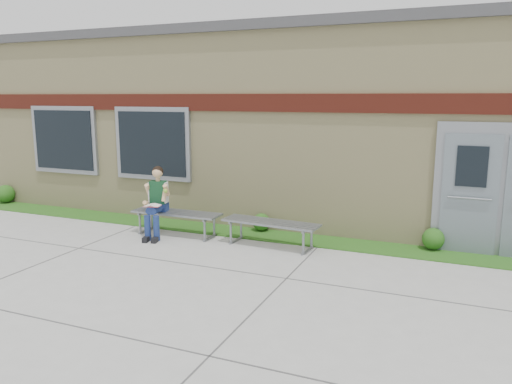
% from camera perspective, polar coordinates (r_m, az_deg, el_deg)
% --- Properties ---
extents(ground, '(80.00, 80.00, 0.00)m').
position_cam_1_polar(ground, '(7.65, -4.97, -10.04)').
color(ground, '#9E9E99').
rests_on(ground, ground).
extents(grass_strip, '(16.00, 0.80, 0.02)m').
position_cam_1_polar(grass_strip, '(9.90, 2.02, -5.04)').
color(grass_strip, '#2C5516').
rests_on(grass_strip, ground).
extents(school_building, '(16.20, 6.22, 4.20)m').
position_cam_1_polar(school_building, '(12.77, 7.50, 7.99)').
color(school_building, beige).
rests_on(school_building, ground).
extents(bench_left, '(1.83, 0.53, 0.47)m').
position_cam_1_polar(bench_left, '(10.03, -9.07, -2.86)').
color(bench_left, gray).
rests_on(bench_left, ground).
extents(bench_right, '(1.85, 0.63, 0.47)m').
position_cam_1_polar(bench_right, '(9.17, 1.67, -4.05)').
color(bench_right, gray).
rests_on(bench_right, ground).
extents(girl, '(0.55, 0.85, 1.38)m').
position_cam_1_polar(girl, '(9.96, -11.31, -0.93)').
color(girl, navy).
rests_on(girl, ground).
extents(shrub_west, '(0.46, 0.46, 0.46)m').
position_cam_1_polar(shrub_west, '(14.41, -26.71, -0.19)').
color(shrub_west, '#2C5516').
rests_on(shrub_west, grass_strip).
extents(shrub_mid, '(0.36, 0.36, 0.36)m').
position_cam_1_polar(shrub_mid, '(10.20, 0.62, -3.46)').
color(shrub_mid, '#2C5516').
rests_on(shrub_mid, grass_strip).
extents(shrub_east, '(0.39, 0.39, 0.39)m').
position_cam_1_polar(shrub_east, '(9.51, 19.60, -5.07)').
color(shrub_east, '#2C5516').
rests_on(shrub_east, grass_strip).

